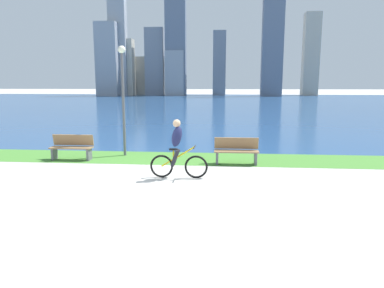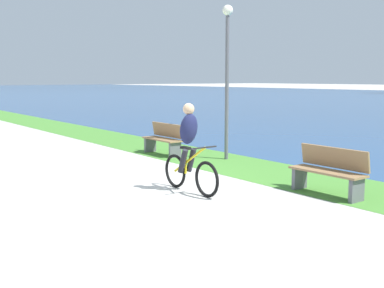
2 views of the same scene
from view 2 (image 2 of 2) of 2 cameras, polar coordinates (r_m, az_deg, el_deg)
name	(u,v)px [view 2 (image 2 of 2)]	position (r m, az deg, el deg)	size (l,w,h in m)	color
ground_plane	(134,182)	(10.24, -6.94, -4.54)	(300.00, 300.00, 0.00)	#B2AFA8
grass_strip_bayside	(242,166)	(12.07, 5.99, -2.62)	(120.00, 2.24, 0.01)	#478433
cyclist_lead	(189,149)	(9.17, -0.34, -0.57)	(1.69, 0.52, 1.72)	black
bench_near_path	(164,139)	(13.79, -3.37, 0.59)	(1.50, 0.47, 0.90)	olive
bench_far_along_path	(329,171)	(9.37, 15.98, -3.14)	(1.50, 0.47, 0.90)	olive
lamppost_tall	(227,60)	(12.90, 4.21, 9.91)	(0.28, 0.28, 4.09)	#595960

